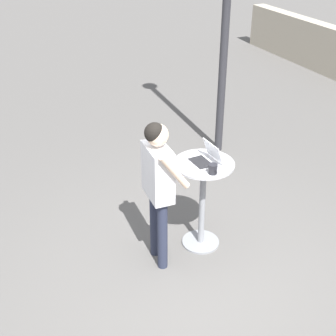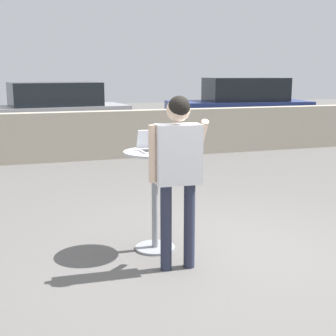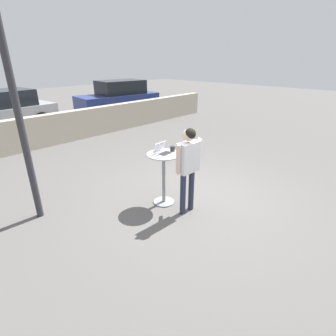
% 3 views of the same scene
% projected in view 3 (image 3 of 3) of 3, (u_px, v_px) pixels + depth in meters
% --- Properties ---
extents(ground_plane, '(50.00, 50.00, 0.00)m').
position_uv_depth(ground_plane, '(194.00, 199.00, 5.68)').
color(ground_plane, '#5B5956').
extents(pavement_kerb, '(15.60, 0.35, 1.07)m').
position_uv_depth(pavement_kerb, '(60.00, 128.00, 9.28)').
color(pavement_kerb, '#B2A893').
rests_on(pavement_kerb, ground_plane).
extents(cafe_table, '(0.66, 0.66, 1.09)m').
position_uv_depth(cafe_table, '(164.00, 172.00, 5.28)').
color(cafe_table, gray).
rests_on(cafe_table, ground_plane).
extents(laptop, '(0.32, 0.31, 0.22)m').
position_uv_depth(laptop, '(163.00, 151.00, 5.12)').
color(laptop, silver).
rests_on(laptop, cafe_table).
extents(coffee_mug, '(0.13, 0.10, 0.11)m').
position_uv_depth(coffee_mug, '(173.00, 149.00, 5.25)').
color(coffee_mug, '#232328').
rests_on(coffee_mug, cafe_table).
extents(standing_person, '(0.58, 0.36, 1.69)m').
position_uv_depth(standing_person, '(188.00, 160.00, 4.81)').
color(standing_person, '#282D42').
rests_on(standing_person, ground_plane).
extents(parked_car_further_down, '(4.42, 2.26, 1.75)m').
position_uv_depth(parked_car_further_down, '(119.00, 97.00, 13.94)').
color(parked_car_further_down, navy).
rests_on(parked_car_further_down, ground_plane).
extents(street_lamp, '(0.32, 0.32, 4.78)m').
position_uv_depth(street_lamp, '(2.00, 42.00, 3.91)').
color(street_lamp, '#2D2D33').
rests_on(street_lamp, ground_plane).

